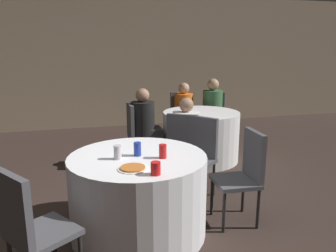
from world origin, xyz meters
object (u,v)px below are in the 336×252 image
object	(u,v)px
table_far	(201,136)
soda_can_red	(163,151)
table_near	(138,194)
chair_far_northeast	(213,114)
soda_can_silver	(118,152)
chair_far_west	(137,130)
person_white_shirt	(187,138)
chair_near_east	(245,169)
chair_far_north	(182,113)
person_orange_shirt	(185,114)
soda_can_blue	(137,149)
person_green_jacket	(212,112)
chair_near_southwest	(29,223)
pizza_plate_near	(133,168)
person_black_shirt	(148,127)
chair_far_southwest	(184,143)

from	to	relation	value
table_far	soda_can_red	size ratio (longest dim) A/B	9.41
table_near	chair_far_northeast	distance (m)	3.19
table_far	soda_can_silver	bearing A→B (deg)	-128.62
chair_far_west	person_white_shirt	world-z (taller)	person_white_shirt
table_far	soda_can_silver	distance (m)	2.38
chair_near_east	chair_far_north	xyz separation A→B (m)	(0.27, 2.84, 0.00)
soda_can_red	person_white_shirt	bearing A→B (deg)	62.48
table_near	person_orange_shirt	bearing A→B (deg)	63.58
chair_near_east	soda_can_blue	xyz separation A→B (m)	(-1.03, 0.07, 0.27)
person_white_shirt	person_green_jacket	bearing A→B (deg)	89.87
chair_far_north	person_white_shirt	world-z (taller)	person_white_shirt
chair_near_east	chair_far_north	bearing A→B (deg)	-1.59
table_near	chair_near_east	distance (m)	1.04
chair_near_southwest	table_near	bearing A→B (deg)	90.00
chair_near_southwest	chair_near_east	bearing A→B (deg)	70.39
table_far	soda_can_silver	size ratio (longest dim) A/B	9.41
table_near	pizza_plate_near	distance (m)	0.51
chair_far_north	pizza_plate_near	bearing A→B (deg)	66.47
chair_far_west	chair_far_northeast	distance (m)	1.75
person_black_shirt	chair_far_north	bearing A→B (deg)	139.46
chair_far_north	person_orange_shirt	world-z (taller)	person_orange_shirt
chair_near_east	soda_can_red	world-z (taller)	chair_near_east
table_far	pizza_plate_near	world-z (taller)	pizza_plate_near
chair_far_southwest	soda_can_red	distance (m)	1.24
chair_far_west	person_orange_shirt	world-z (taller)	person_orange_shirt
chair_near_east	chair_near_southwest	world-z (taller)	same
person_green_jacket	pizza_plate_near	distance (m)	3.35
chair_far_north	soda_can_red	size ratio (longest dim) A/B	7.48
person_green_jacket	soda_can_red	xyz separation A→B (m)	(-1.54, -2.60, 0.21)
chair_far_southwest	chair_far_north	xyz separation A→B (m)	(0.55, 1.82, 0.00)
chair_far_north	person_orange_shirt	distance (m)	0.17
table_near	person_orange_shirt	xyz separation A→B (m)	(1.30, 2.61, 0.18)
table_near	soda_can_red	xyz separation A→B (m)	(0.20, -0.12, 0.43)
chair_near_southwest	person_green_jacket	bearing A→B (deg)	104.55
chair_near_southwest	soda_can_red	xyz separation A→B (m)	(1.04, 0.48, 0.27)
chair_far_west	soda_can_silver	size ratio (longest dim) A/B	7.48
person_orange_shirt	chair_far_west	bearing A→B (deg)	40.38
table_far	soda_can_red	bearing A→B (deg)	-119.63
chair_far_northeast	soda_can_red	bearing A→B (deg)	92.61
chair_far_north	person_black_shirt	bearing A→B (deg)	50.66
chair_near_east	chair_far_west	distance (m)	1.99
person_green_jacket	chair_far_southwest	bearing A→B (deg)	90.14
person_orange_shirt	person_green_jacket	world-z (taller)	person_green_jacket
chair_far_southwest	person_orange_shirt	distance (m)	1.74
chair_far_west	person_white_shirt	xyz separation A→B (m)	(0.54, -0.68, 0.01)
person_black_shirt	pizza_plate_near	bearing A→B (deg)	-15.33
chair_near_southwest	chair_far_north	bearing A→B (deg)	112.21
chair_far_west	pizza_plate_near	bearing A→B (deg)	-11.06
chair_far_southwest	person_green_jacket	size ratio (longest dim) A/B	0.78
chair_far_northeast	person_black_shirt	world-z (taller)	person_black_shirt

